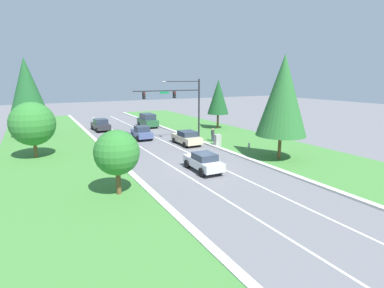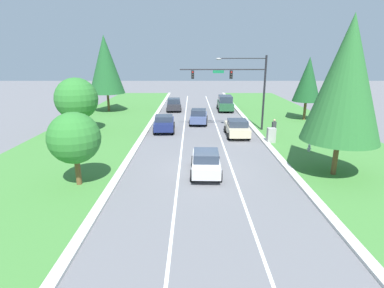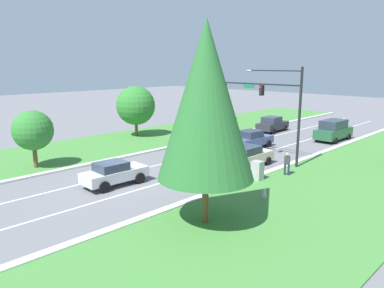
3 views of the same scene
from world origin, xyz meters
TOP-DOWN VIEW (x-y plane):
  - ground_plane at (0.00, 0.00)m, footprint 160.00×160.00m
  - curb_strip_right at (5.65, 0.00)m, footprint 0.50×90.00m
  - curb_strip_left at (-5.65, 0.00)m, footprint 0.50×90.00m
  - grass_verge_right at (10.90, 0.00)m, footprint 10.00×90.00m
  - grass_verge_left at (-10.90, 0.00)m, footprint 10.00×90.00m
  - lane_stripe_inner_left at (-1.80, 0.00)m, footprint 0.14×81.00m
  - lane_stripe_inner_right at (1.80, 0.00)m, footprint 0.14×81.00m
  - traffic_signal_mast at (3.84, 11.73)m, footprint 8.60×0.41m
  - silver_sedan at (-0.02, -0.37)m, footprint 2.04×4.35m
  - forest_suv at (3.81, 23.80)m, footprint 2.24×5.05m
  - navy_sedan at (-3.78, 11.29)m, footprint 2.28×4.25m
  - slate_blue_sedan at (-0.16, 15.07)m, footprint 2.21×4.47m
  - champagne_sedan at (3.42, 9.39)m, footprint 2.16×4.53m
  - charcoal_sedan at (-3.51, 23.83)m, footprint 2.27×4.58m
  - utility_cabinet at (6.09, 6.92)m, footprint 0.70×0.60m
  - pedestrian at (6.94, 9.29)m, footprint 0.43×0.33m
  - fire_hydrant at (8.47, 4.20)m, footprint 0.34×0.20m
  - conifer_near_right_tree at (12.67, 17.02)m, footprint 3.21×3.21m
  - oak_near_left_tree at (-7.65, -2.23)m, footprint 2.98×2.98m
  - conifer_far_right_tree at (8.23, -0.64)m, footprint 4.65×4.65m
  - oak_far_left_tree at (-12.34, 10.85)m, footprint 4.16×4.16m
  - conifer_mid_left_tree at (-12.55, 22.80)m, footprint 4.77×4.77m

SIDE VIEW (x-z plane):
  - ground_plane at x=0.00m, z-range 0.00..0.00m
  - lane_stripe_inner_left at x=-1.80m, z-range 0.00..0.01m
  - lane_stripe_inner_right at x=1.80m, z-range 0.00..0.01m
  - grass_verge_right at x=10.90m, z-range 0.00..0.08m
  - grass_verge_left at x=-10.90m, z-range 0.00..0.08m
  - curb_strip_right at x=5.65m, z-range 0.00..0.15m
  - curb_strip_left at x=-5.65m, z-range 0.00..0.15m
  - fire_hydrant at x=8.47m, z-range -0.01..0.69m
  - utility_cabinet at x=6.09m, z-range 0.00..1.37m
  - silver_sedan at x=-0.02m, z-range 0.03..1.61m
  - champagne_sedan at x=3.42m, z-range 0.01..1.65m
  - slate_blue_sedan at x=-0.16m, z-range 0.00..1.68m
  - navy_sedan at x=-3.78m, z-range 0.02..1.71m
  - charcoal_sedan at x=-3.51m, z-range -0.01..1.75m
  - pedestrian at x=6.94m, z-range 0.09..1.78m
  - forest_suv at x=3.81m, z-range 0.00..2.13m
  - oak_near_left_tree at x=-7.65m, z-range 0.71..5.12m
  - oak_far_left_tree at x=-12.34m, z-range 0.65..6.14m
  - conifer_near_right_tree at x=12.67m, z-range 1.13..8.57m
  - traffic_signal_mast at x=3.84m, z-range 1.31..8.87m
  - conifer_far_right_tree at x=8.23m, z-range 1.17..10.97m
  - conifer_mid_left_tree at x=-12.55m, z-range 1.28..11.50m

